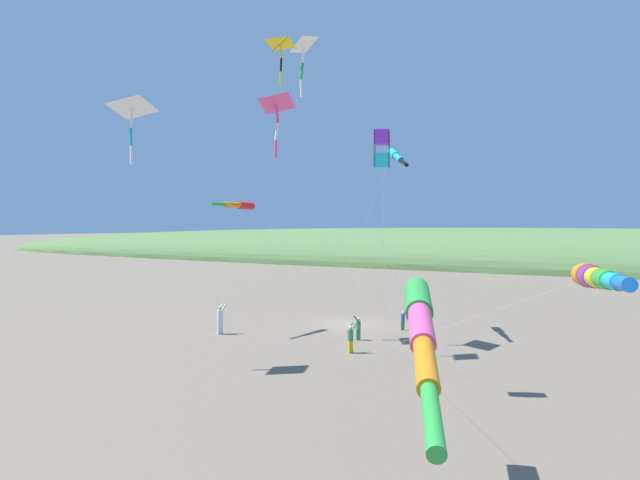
# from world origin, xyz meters

# --- Properties ---
(ground_plane) EXTENTS (600.00, 600.00, 0.00)m
(ground_plane) POSITION_xyz_m (0.00, 0.00, 0.00)
(ground_plane) COLOR #756654
(dune_ridge_grassy) EXTENTS (28.00, 240.00, 11.68)m
(dune_ridge_grassy) POSITION_xyz_m (55.00, 0.00, 0.00)
(dune_ridge_grassy) COLOR #567A42
(dune_ridge_grassy) RESTS_ON ground_plane
(person_adult_flyer) EXTENTS (0.64, 0.58, 1.80)m
(person_adult_flyer) POSITION_xyz_m (-6.47, 5.33, 0.98)
(person_adult_flyer) COLOR silver
(person_adult_flyer) RESTS_ON ground_plane
(person_child_green_jacket) EXTENTS (0.47, 0.49, 1.36)m
(person_child_green_jacket) POSITION_xyz_m (-4.17, -2.43, 0.74)
(person_child_green_jacket) COLOR #3D7F51
(person_child_green_jacket) RESTS_ON ground_plane
(person_child_grey_jacket) EXTENTS (0.52, 0.46, 1.49)m
(person_child_grey_jacket) POSITION_xyz_m (-7.12, -3.36, 0.81)
(person_child_grey_jacket) COLOR gold
(person_child_grey_jacket) RESTS_ON ground_plane
(person_bystander_far) EXTENTS (0.39, 0.44, 1.24)m
(person_bystander_far) POSITION_xyz_m (-0.28, -3.61, 0.68)
(person_bystander_far) COLOR #3D7F51
(person_bystander_far) RESTS_ON ground_plane
(kite_delta_checkered_midright) EXTENTS (8.19, 2.08, 15.38)m
(kite_delta_checkered_midright) POSITION_xyz_m (-9.03, -0.49, 15.05)
(kite_delta_checkered_midright) COLOR yellow
(kite_delta_checkered_midright) RESTS_ON ground_plane
(kite_windsock_purple_drifting) EXTENTS (18.43, 7.37, 5.00)m
(kite_windsock_purple_drifting) POSITION_xyz_m (-20.13, -11.20, 4.18)
(kite_windsock_purple_drifting) COLOR green
(kite_windsock_purple_drifting) RESTS_ON ground_plane
(kite_windsock_small_distant) EXTENTS (6.92, 6.95, 7.73)m
(kite_windsock_small_distant) POSITION_xyz_m (-5.44, 4.73, 7.50)
(kite_windsock_small_distant) COLOR red
(kite_windsock_small_distant) RESTS_ON ground_plane
(kite_windsock_orange_high_right) EXTENTS (12.06, 11.17, 5.30)m
(kite_windsock_orange_high_right) POSITION_xyz_m (-14.75, -14.43, 4.93)
(kite_windsock_orange_high_right) COLOR orange
(kite_windsock_orange_high_right) RESTS_ON ground_plane
(kite_windsock_blue_topmost) EXTENTS (5.36, 7.59, 11.10)m
(kite_windsock_blue_topmost) POSITION_xyz_m (-0.76, -3.31, 10.42)
(kite_windsock_blue_topmost) COLOR #1EB7C6
(kite_windsock_blue_topmost) RESTS_ON ground_plane
(kite_delta_rainbow_low_near) EXTENTS (6.07, 5.93, 16.36)m
(kite_delta_rainbow_low_near) POSITION_xyz_m (-6.34, -0.13, 15.83)
(kite_delta_rainbow_low_near) COLOR white
(kite_delta_rainbow_low_near) RESTS_ON ground_plane
(kite_box_long_streamer_left) EXTENTS (6.78, 2.66, 9.91)m
(kite_box_long_streamer_left) POSITION_xyz_m (-12.39, -7.13, 9.20)
(kite_box_long_streamer_left) COLOR purple
(kite_box_long_streamer_left) RESTS_ON ground_plane
(kite_delta_green_low_center) EXTENTS (14.50, 5.50, 11.98)m
(kite_delta_green_low_center) POSITION_xyz_m (-14.21, 3.94, 11.46)
(kite_delta_green_low_center) COLOR white
(kite_delta_green_low_center) RESTS_ON ground_plane
(kite_delta_white_trailing) EXTENTS (4.97, 4.19, 13.60)m
(kite_delta_white_trailing) POSITION_xyz_m (-5.98, 1.78, 13.00)
(kite_delta_white_trailing) COLOR #EF4C93
(kite_delta_white_trailing) RESTS_ON ground_plane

